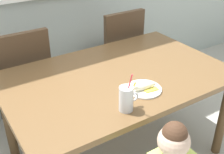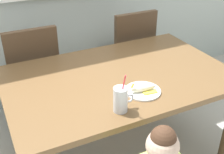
% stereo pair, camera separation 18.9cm
% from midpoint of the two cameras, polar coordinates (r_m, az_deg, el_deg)
% --- Properties ---
extents(ground_plane, '(24.00, 24.00, 0.00)m').
position_cam_midpoint_polar(ground_plane, '(2.49, 3.44, -14.76)').
color(ground_plane, '#B7B2A8').
extents(dining_table, '(1.58, 1.02, 0.74)m').
position_cam_midpoint_polar(dining_table, '(2.08, 3.98, -1.69)').
color(dining_table, brown).
rests_on(dining_table, ground).
extents(dining_chair_left, '(0.44, 0.45, 0.96)m').
position_cam_midpoint_polar(dining_chair_left, '(2.57, -13.25, 1.02)').
color(dining_chair_left, '#4C3826').
rests_on(dining_chair_left, ground).
extents(dining_chair_right, '(0.44, 0.44, 0.96)m').
position_cam_midpoint_polar(dining_chair_right, '(2.90, 5.20, 5.05)').
color(dining_chair_right, '#4C3826').
rests_on(dining_chair_right, ground).
extents(milk_cup, '(0.13, 0.08, 0.25)m').
position_cam_midpoint_polar(milk_cup, '(1.65, 5.01, -4.75)').
color(milk_cup, silver).
rests_on(milk_cup, dining_table).
extents(snack_plate, '(0.23, 0.23, 0.01)m').
position_cam_midpoint_polar(snack_plate, '(1.86, 8.92, -2.82)').
color(snack_plate, white).
rests_on(snack_plate, dining_table).
extents(peeled_banana, '(0.17, 0.12, 0.07)m').
position_cam_midpoint_polar(peeled_banana, '(1.84, 9.17, -2.29)').
color(peeled_banana, '#F4EAC6').
rests_on(peeled_banana, snack_plate).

